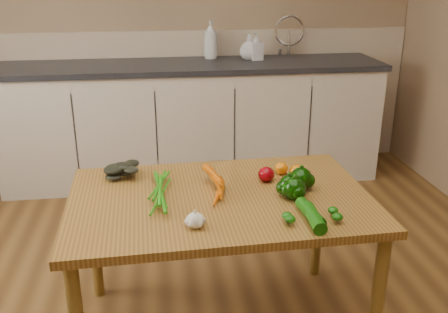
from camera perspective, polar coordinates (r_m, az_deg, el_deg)
name	(u,v)px	position (r m, az deg, el deg)	size (l,w,h in m)	color
room	(175,68)	(1.71, -5.64, 10.07)	(4.04, 5.04, 2.64)	brown
counter_run	(194,120)	(3.87, -3.41, 4.17)	(2.84, 0.64, 1.14)	beige
table	(220,212)	(2.12, -0.42, -6.37)	(1.27, 0.84, 0.67)	olive
soap_bottle_a	(211,40)	(3.92, -1.54, 13.21)	(0.11, 0.11, 0.29)	silver
soap_bottle_b	(256,47)	(3.87, 3.71, 12.41)	(0.09, 0.09, 0.20)	silver
soap_bottle_c	(249,47)	(3.89, 2.93, 12.41)	(0.15, 0.15, 0.19)	silver
carrot_bunch	(198,186)	(2.10, -2.93, -3.39)	(0.23, 0.18, 0.06)	#CD5804
leafy_greens	(118,169)	(2.29, -12.04, -1.37)	(0.18, 0.16, 0.09)	black
garlic_bulb	(195,220)	(1.84, -3.33, -7.29)	(0.07, 0.07, 0.06)	silver
pepper_a	(289,186)	(2.09, 7.44, -3.34)	(0.09, 0.09, 0.09)	black
pepper_b	(301,179)	(2.15, 8.80, -2.52)	(0.10, 0.10, 0.10)	black
pepper_c	(294,189)	(2.06, 8.05, -3.67)	(0.09, 0.09, 0.09)	black
tomato_a	(266,174)	(2.22, 4.85, -2.04)	(0.07, 0.07, 0.07)	#7E0209
tomato_b	(281,168)	(2.31, 6.58, -1.34)	(0.06, 0.06, 0.06)	#D16305
tomato_c	(296,171)	(2.28, 8.28, -1.63)	(0.06, 0.06, 0.06)	#D16305
zucchini_a	(310,213)	(1.92, 9.84, -6.37)	(0.05, 0.05, 0.19)	#0E4807
zucchini_b	(314,218)	(1.89, 10.23, -6.92)	(0.05, 0.05, 0.18)	#0E4807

